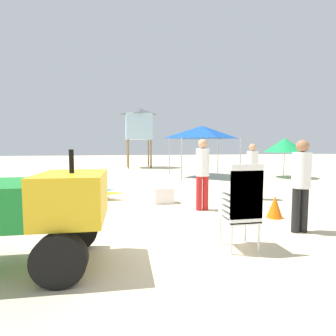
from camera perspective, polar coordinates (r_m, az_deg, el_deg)
name	(u,v)px	position (r m, az deg, el deg)	size (l,w,h in m)	color
ground	(139,235)	(4.78, -6.35, -14.12)	(80.00, 80.00, 0.00)	beige
utility_cart	(5,208)	(3.88, -31.67, -7.24)	(2.58, 1.35, 1.50)	#197A2D
stacked_plastic_chairs	(243,201)	(4.04, 15.72, -6.82)	(0.48, 0.48, 1.29)	white
surfboard_pile	(75,195)	(7.99, -19.30, -5.45)	(2.59, 0.75, 0.32)	white
lifeguard_near_left	(252,168)	(8.01, 17.64, 0.07)	(0.32, 0.32, 1.61)	#194C19
lifeguard_near_center	(301,180)	(5.26, 26.69, -2.27)	(0.32, 0.32, 1.65)	black
lifeguard_near_right	(202,169)	(6.37, 7.42, -0.32)	(0.32, 0.32, 1.71)	red
popup_canopy	(202,132)	(13.51, 7.37, 7.65)	(2.85, 2.85, 2.55)	#B2B2B7
lifeguard_tower	(139,124)	(19.21, -6.35, 9.45)	(1.98, 1.98, 4.24)	olive
beach_umbrella_mid	(285,145)	(14.15, 23.79, 4.52)	(1.96, 1.96, 1.92)	beige
traffic_cone_near	(275,207)	(6.20, 21.96, -7.74)	(0.33, 0.33, 0.48)	orange
cooler_box	(164,195)	(7.21, -0.97, -5.91)	(0.52, 0.35, 0.41)	white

